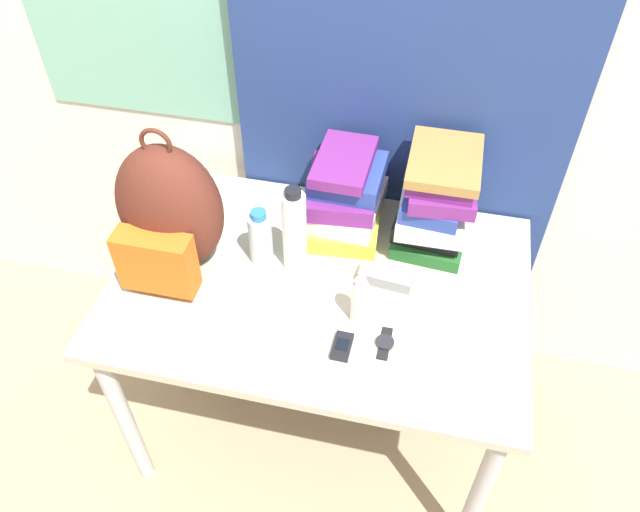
# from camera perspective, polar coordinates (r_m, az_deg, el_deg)

# --- Properties ---
(wall_back) EXTENTS (6.00, 0.06, 2.50)m
(wall_back) POSITION_cam_1_polar(r_m,az_deg,el_deg) (1.83, 3.45, 20.32)
(wall_back) COLOR silver
(wall_back) RESTS_ON ground_plane
(curtain_blue) EXTENTS (0.99, 0.04, 2.50)m
(curtain_blue) POSITION_cam_1_polar(r_m,az_deg,el_deg) (1.76, 8.15, 18.96)
(curtain_blue) COLOR navy
(curtain_blue) RESTS_ON ground_plane
(desk) EXTENTS (1.16, 0.79, 0.72)m
(desk) POSITION_cam_1_polar(r_m,az_deg,el_deg) (1.82, 0.00, -4.15)
(desk) COLOR #B7B299
(desk) RESTS_ON ground_plane
(backpack) EXTENTS (0.29, 0.27, 0.45)m
(backpack) POSITION_cam_1_polar(r_m,az_deg,el_deg) (1.73, -13.65, 3.84)
(backpack) COLOR #512319
(backpack) RESTS_ON desk
(book_stack_left) EXTENTS (0.24, 0.30, 0.25)m
(book_stack_left) POSITION_cam_1_polar(r_m,az_deg,el_deg) (1.85, 2.26, 5.56)
(book_stack_left) COLOR yellow
(book_stack_left) RESTS_ON desk
(book_stack_center) EXTENTS (0.23, 0.29, 0.30)m
(book_stack_center) POSITION_cam_1_polar(r_m,az_deg,el_deg) (1.81, 10.61, 5.07)
(book_stack_center) COLOR #1E5623
(book_stack_center) RESTS_ON desk
(water_bottle) EXTENTS (0.07, 0.07, 0.18)m
(water_bottle) POSITION_cam_1_polar(r_m,az_deg,el_deg) (1.76, -5.46, 1.65)
(water_bottle) COLOR silver
(water_bottle) RESTS_ON desk
(sports_bottle) EXTENTS (0.07, 0.07, 0.28)m
(sports_bottle) POSITION_cam_1_polar(r_m,az_deg,el_deg) (1.71, -2.36, 2.30)
(sports_bottle) COLOR white
(sports_bottle) RESTS_ON desk
(sunscreen_bottle) EXTENTS (0.04, 0.04, 0.15)m
(sunscreen_bottle) POSITION_cam_1_polar(r_m,az_deg,el_deg) (1.62, 3.63, -4.16)
(sunscreen_bottle) COLOR white
(sunscreen_bottle) RESTS_ON desk
(cell_phone) EXTENTS (0.05, 0.09, 0.02)m
(cell_phone) POSITION_cam_1_polar(r_m,az_deg,el_deg) (1.60, 2.05, -8.25)
(cell_phone) COLOR black
(cell_phone) RESTS_ON desk
(sunglasses_case) EXTENTS (0.15, 0.07, 0.04)m
(sunglasses_case) POSITION_cam_1_polar(r_m,az_deg,el_deg) (1.75, 6.01, -1.98)
(sunglasses_case) COLOR gray
(sunglasses_case) RESTS_ON desk
(wristwatch) EXTENTS (0.05, 0.10, 0.01)m
(wristwatch) POSITION_cam_1_polar(r_m,az_deg,el_deg) (1.62, 5.95, -7.90)
(wristwatch) COLOR black
(wristwatch) RESTS_ON desk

